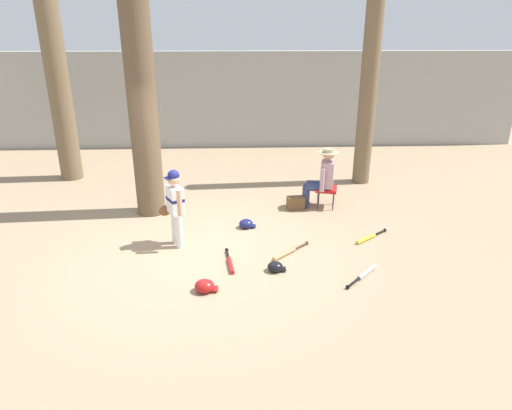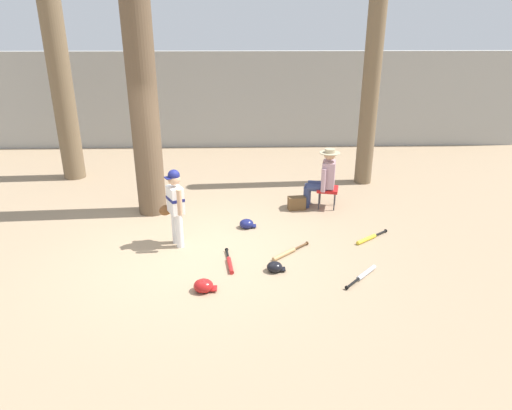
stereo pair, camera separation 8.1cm
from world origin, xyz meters
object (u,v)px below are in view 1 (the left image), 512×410
Objects in this scene: tree_near_player at (141,93)px; folding_stool at (326,190)px; batting_helmet_red at (205,286)px; seated_spectator at (322,176)px; tree_far_left at (55,66)px; bat_red_barrel at (230,264)px; handbag_beside_stool at (296,203)px; batting_helmet_black at (275,267)px; young_ballplayer at (175,203)px; bat_yellow_trainer at (368,238)px; bat_wood_tan at (287,253)px; batting_helmet_navy at (246,224)px; tree_behind_spectator at (371,63)px; bat_aluminum_silver at (365,274)px.

tree_near_player is 3.95m from folding_stool.
folding_stool reaches higher than batting_helmet_red.
folding_stool is at bearing -14.05° from seated_spectator.
tree_far_left reaches higher than bat_red_barrel.
handbag_beside_stool is 0.45× the size of bat_red_barrel.
seated_spectator is 3.03m from bat_red_barrel.
tree_near_player reaches higher than batting_helmet_black.
seated_spectator is 3.73× the size of batting_helmet_red.
seated_spectator is at bearing 165.95° from folding_stool.
handbag_beside_stool is 2.51m from batting_helmet_black.
young_ballplayer is 1.98× the size of bat_yellow_trainer.
folding_stool is at bearing -20.36° from tree_far_left.
batting_helmet_red is at bearing -126.27° from folding_stool.
tree_near_player is 3.86m from batting_helmet_red.
bat_red_barrel and bat_wood_tan have the same top height.
bat_yellow_trainer is at bearing -15.53° from batting_helmet_navy.
batting_helmet_black is (0.67, -0.20, 0.04)m from bat_red_barrel.
seated_spectator reaches higher than bat_red_barrel.
tree_far_left is at bearing 135.20° from tree_near_player.
batting_helmet_navy is (-2.07, 0.58, 0.04)m from bat_yellow_trainer.
tree_near_player is 3.52m from bat_red_barrel.
bat_aluminum_silver is (-1.04, -4.27, -2.62)m from tree_behind_spectator.
seated_spectator is 4.33× the size of batting_helmet_black.
batting_helmet_navy is at bearing -24.31° from tree_near_player.
young_ballplayer is 3.31m from bat_yellow_trainer.
folding_stool is (2.78, 1.60, -0.38)m from young_ballplayer.
bat_yellow_trainer is at bearing 18.86° from bat_wood_tan.
batting_helmet_black is (-0.23, -0.51, 0.04)m from bat_wood_tan.
tree_behind_spectator is 2.80m from seated_spectator.
bat_wood_tan is 2.15× the size of batting_helmet_navy.
bat_red_barrel is at bearing -127.30° from seated_spectator.
folding_stool is 1.75× the size of batting_helmet_black.
handbag_beside_stool is 0.06× the size of tree_far_left.
young_ballplayer is (0.67, -1.47, -1.55)m from tree_near_player.
bat_wood_tan is at bearing -116.14° from folding_stool.
folding_stool is at bearing 63.86° from bat_wood_tan.
handbag_beside_stool is 2.58m from bat_red_barrel.
tree_behind_spectator is 5.12m from bat_aluminum_silver.
tree_behind_spectator is 6.84m from tree_far_left.
batting_helmet_red is at bearing -153.22° from batting_helmet_black.
batting_helmet_black is (-1.12, -2.56, -0.57)m from seated_spectator.
bat_yellow_trainer is 2.19× the size of batting_helmet_navy.
tree_far_left is 18.26× the size of batting_helmet_red.
handbag_beside_stool is at bearing 79.03° from bat_wood_tan.
bat_yellow_trainer is (1.07, -1.43, -0.10)m from handbag_beside_stool.
tree_near_player reaches higher than handbag_beside_stool.
bat_aluminum_silver is 1.25m from bat_yellow_trainer.
handbag_beside_stool reaches higher than bat_aluminum_silver.
bat_wood_tan is at bearing -120.47° from tree_behind_spectator.
handbag_beside_stool is at bearing 60.34° from bat_red_barrel.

